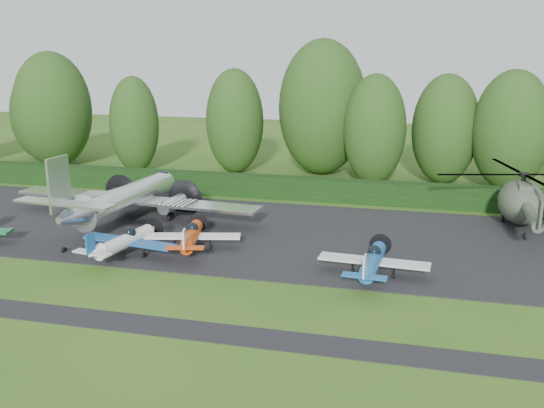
% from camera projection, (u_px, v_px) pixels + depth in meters
% --- Properties ---
extents(ground, '(160.00, 160.00, 0.00)m').
position_uv_depth(ground, '(158.00, 278.00, 36.29)').
color(ground, '#294B15').
rests_on(ground, ground).
extents(apron, '(70.00, 18.00, 0.01)m').
position_uv_depth(apron, '(213.00, 230.00, 45.68)').
color(apron, black).
rests_on(apron, ground).
extents(taxiway_verge, '(70.00, 2.00, 0.00)m').
position_uv_depth(taxiway_verge, '(108.00, 321.00, 30.66)').
color(taxiway_verge, black).
rests_on(taxiway_verge, ground).
extents(hedgerow, '(90.00, 1.60, 2.00)m').
position_uv_depth(hedgerow, '(252.00, 196.00, 56.02)').
color(hedgerow, black).
rests_on(hedgerow, ground).
extents(transport_plane, '(21.12, 16.20, 6.77)m').
position_uv_depth(transport_plane, '(126.00, 199.00, 47.32)').
color(transport_plane, silver).
rests_on(transport_plane, ground).
extents(light_plane_white, '(6.77, 7.12, 2.60)m').
position_uv_depth(light_plane_white, '(125.00, 241.00, 39.70)').
color(light_plane_white, silver).
rests_on(light_plane_white, ground).
extents(light_plane_orange, '(6.51, 6.84, 2.50)m').
position_uv_depth(light_plane_orange, '(192.00, 236.00, 40.92)').
color(light_plane_orange, '#C03C0B').
rests_on(light_plane_orange, ground).
extents(light_plane_blue, '(6.67, 7.01, 2.56)m').
position_uv_depth(light_plane_blue, '(373.00, 261.00, 36.07)').
color(light_plane_blue, '#195497').
rests_on(light_plane_blue, ground).
extents(helicopter, '(13.05, 15.28, 4.20)m').
position_uv_depth(helicopter, '(522.00, 198.00, 46.05)').
color(helicopter, '#384132').
rests_on(helicopter, ground).
extents(tree_0, '(8.61, 8.61, 12.98)m').
position_uv_depth(tree_0, '(53.00, 110.00, 68.35)').
color(tree_0, black).
rests_on(tree_0, ground).
extents(tree_1, '(9.32, 9.32, 14.30)m').
position_uv_depth(tree_1, '(323.00, 108.00, 64.16)').
color(tree_1, black).
rests_on(tree_1, ground).
extents(tree_2, '(5.33, 5.33, 10.41)m').
position_uv_depth(tree_2, '(134.00, 125.00, 65.83)').
color(tree_2, black).
rests_on(tree_2, ground).
extents(tree_3, '(7.26, 7.26, 11.47)m').
position_uv_depth(tree_3, '(511.00, 131.00, 57.07)').
color(tree_3, black).
rests_on(tree_3, ground).
extents(tree_4, '(7.23, 7.23, 10.79)m').
position_uv_depth(tree_4, '(42.00, 115.00, 72.92)').
color(tree_4, black).
rests_on(tree_4, ground).
extents(tree_5, '(6.55, 6.55, 10.94)m').
position_uv_depth(tree_5, '(445.00, 130.00, 59.97)').
color(tree_5, black).
rests_on(tree_5, ground).
extents(tree_6, '(6.21, 6.21, 11.25)m').
position_uv_depth(tree_6, '(235.00, 121.00, 65.16)').
color(tree_6, black).
rests_on(tree_6, ground).
extents(tree_9, '(6.16, 6.16, 10.95)m').
position_uv_depth(tree_9, '(375.00, 130.00, 59.79)').
color(tree_9, black).
rests_on(tree_9, ground).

